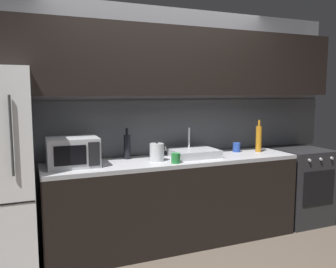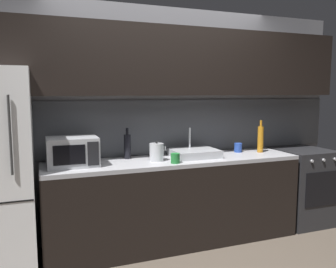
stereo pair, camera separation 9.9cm
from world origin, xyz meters
The scene contains 10 objects.
back_wall centered at (0.00, 1.20, 1.55)m, with size 4.39×0.44×2.50m.
counter_run centered at (0.00, 0.90, 0.45)m, with size 2.65×0.60×0.90m.
oven_range centered at (1.66, 0.90, 0.45)m, with size 0.60×0.62×0.90m.
microwave centered at (-1.02, 0.92, 1.04)m, with size 0.46×0.35×0.27m.
sink_basin centered at (0.23, 0.93, 0.94)m, with size 0.48×0.38×0.30m.
kettle centered at (-0.21, 0.87, 0.99)m, with size 0.18×0.14×0.20m.
wine_bottle_amber centered at (1.06, 0.93, 1.05)m, with size 0.07×0.07×0.37m.
wine_bottle_dark centered at (-0.46, 1.09, 1.03)m, with size 0.07×0.07×0.32m.
mug_green centered at (-0.08, 0.70, 0.95)m, with size 0.09×0.09×0.10m, color #1E6B2D.
mug_blue centered at (0.82, 1.02, 0.95)m, with size 0.09×0.09×0.11m, color #234299.
Camera 2 is at (-1.29, -2.36, 1.59)m, focal length 36.92 mm.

